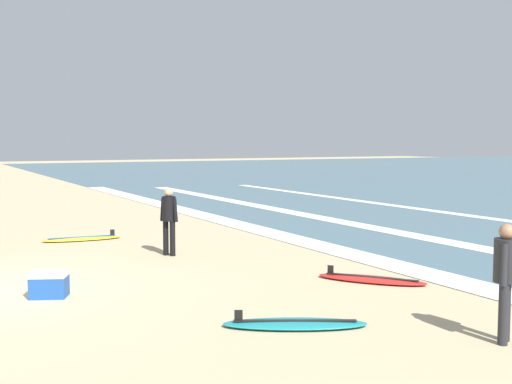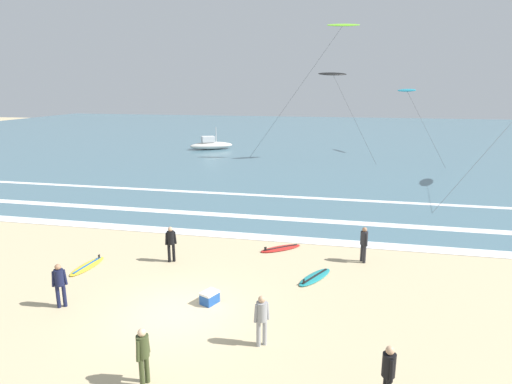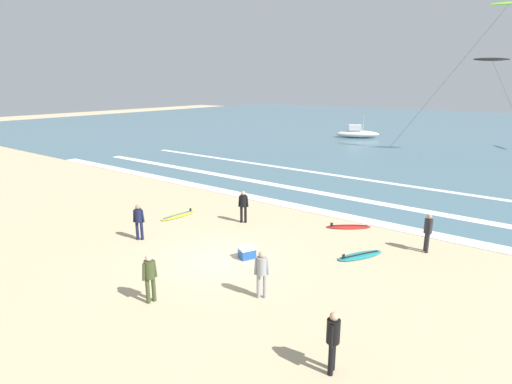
{
  "view_description": "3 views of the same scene",
  "coord_description": "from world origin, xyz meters",
  "px_view_note": "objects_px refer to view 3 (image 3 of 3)",
  "views": [
    {
      "loc": [
        11.96,
        -1.0,
        2.67
      ],
      "look_at": [
        2.36,
        4.12,
        1.8
      ],
      "focal_mm": 43.9,
      "sensor_mm": 36.0,
      "label": 1
    },
    {
      "loc": [
        5.4,
        -12.4,
        7.48
      ],
      "look_at": [
        1.8,
        4.6,
        3.2
      ],
      "focal_mm": 30.24,
      "sensor_mm": 36.0,
      "label": 2
    },
    {
      "loc": [
        10.28,
        -10.84,
        6.7
      ],
      "look_at": [
        -0.34,
        3.07,
        2.01
      ],
      "focal_mm": 28.89,
      "sensor_mm": 36.0,
      "label": 3
    }
  ],
  "objects_px": {
    "kite_lime_high_right": "(509,4)",
    "kite_black_high_left": "(492,60)",
    "offshore_boat": "(357,133)",
    "cooler_box": "(247,253)",
    "surfer_mid_group": "(243,204)",
    "surfer_left_far": "(139,219)",
    "surfboard_near_water": "(178,215)",
    "surfer_left_near": "(333,337)",
    "surfboard_right_spare": "(360,255)",
    "surfer_foreground_main": "(150,274)",
    "surfboard_foreground_flat": "(349,227)",
    "surfer_background_far": "(262,270)",
    "surfer_right_near": "(428,230)"
  },
  "relations": [
    {
      "from": "kite_lime_high_right",
      "to": "kite_black_high_left",
      "type": "bearing_deg",
      "value": 166.65
    },
    {
      "from": "offshore_boat",
      "to": "cooler_box",
      "type": "relative_size",
      "value": 7.22
    },
    {
      "from": "surfer_mid_group",
      "to": "surfer_left_far",
      "type": "bearing_deg",
      "value": -115.53
    },
    {
      "from": "cooler_box",
      "to": "surfer_left_far",
      "type": "bearing_deg",
      "value": -164.99
    },
    {
      "from": "surfboard_near_water",
      "to": "surfer_left_near",
      "type": "bearing_deg",
      "value": -26.42
    },
    {
      "from": "kite_lime_high_right",
      "to": "offshore_boat",
      "type": "distance_m",
      "value": 20.34
    },
    {
      "from": "surfboard_right_spare",
      "to": "offshore_boat",
      "type": "distance_m",
      "value": 37.01
    },
    {
      "from": "surfer_left_near",
      "to": "surfer_foreground_main",
      "type": "relative_size",
      "value": 1.0
    },
    {
      "from": "surfer_foreground_main",
      "to": "surfboard_near_water",
      "type": "bearing_deg",
      "value": 132.18
    },
    {
      "from": "surfer_left_near",
      "to": "surfer_mid_group",
      "type": "xyz_separation_m",
      "value": [
        -8.49,
        7.15,
        0.0
      ]
    },
    {
      "from": "surfboard_foreground_flat",
      "to": "kite_lime_high_right",
      "type": "xyz_separation_m",
      "value": [
        1.85,
        25.79,
        13.04
      ]
    },
    {
      "from": "offshore_boat",
      "to": "kite_lime_high_right",
      "type": "bearing_deg",
      "value": -18.69
    },
    {
      "from": "surfer_left_near",
      "to": "surfer_foreground_main",
      "type": "distance_m",
      "value": 6.03
    },
    {
      "from": "surfer_background_far",
      "to": "kite_black_high_left",
      "type": "xyz_separation_m",
      "value": [
        0.47,
        33.76,
        7.66
      ]
    },
    {
      "from": "cooler_box",
      "to": "surfer_right_near",
      "type": "bearing_deg",
      "value": 42.18
    },
    {
      "from": "offshore_boat",
      "to": "cooler_box",
      "type": "height_order",
      "value": "offshore_boat"
    },
    {
      "from": "surfer_left_far",
      "to": "cooler_box",
      "type": "distance_m",
      "value": 5.18
    },
    {
      "from": "surfboard_right_spare",
      "to": "offshore_boat",
      "type": "xyz_separation_m",
      "value": [
        -15.15,
        33.77,
        0.51
      ]
    },
    {
      "from": "surfer_left_near",
      "to": "surfer_mid_group",
      "type": "bearing_deg",
      "value": 139.89
    },
    {
      "from": "offshore_boat",
      "to": "surfer_left_far",
      "type": "bearing_deg",
      "value": -79.95
    },
    {
      "from": "surfer_left_far",
      "to": "cooler_box",
      "type": "xyz_separation_m",
      "value": [
        4.95,
        1.33,
        -0.74
      ]
    },
    {
      "from": "surfer_background_far",
      "to": "kite_lime_high_right",
      "type": "distance_m",
      "value": 35.73
    },
    {
      "from": "surfer_left_near",
      "to": "surfboard_right_spare",
      "type": "relative_size",
      "value": 0.75
    },
    {
      "from": "surfboard_near_water",
      "to": "surfer_right_near",
      "type": "bearing_deg",
      "value": 14.61
    },
    {
      "from": "surfer_left_near",
      "to": "surfboard_near_water",
      "type": "distance_m",
      "value": 13.18
    },
    {
      "from": "surfer_mid_group",
      "to": "surfboard_near_water",
      "type": "xyz_separation_m",
      "value": [
        -3.28,
        -1.3,
        -0.91
      ]
    },
    {
      "from": "surfboard_right_spare",
      "to": "cooler_box",
      "type": "bearing_deg",
      "value": -141.02
    },
    {
      "from": "surfer_background_far",
      "to": "offshore_boat",
      "type": "xyz_separation_m",
      "value": [
        -13.96,
        38.72,
        -0.4
      ]
    },
    {
      "from": "surfboard_foreground_flat",
      "to": "kite_black_high_left",
      "type": "xyz_separation_m",
      "value": [
        1.1,
        25.96,
        8.57
      ]
    },
    {
      "from": "surfboard_near_water",
      "to": "kite_black_high_left",
      "type": "relative_size",
      "value": 0.24
    },
    {
      "from": "surfer_left_far",
      "to": "surfer_foreground_main",
      "type": "height_order",
      "value": "same"
    },
    {
      "from": "surfer_foreground_main",
      "to": "surfer_mid_group",
      "type": "relative_size",
      "value": 1.0
    },
    {
      "from": "surfer_right_near",
      "to": "surfer_mid_group",
      "type": "distance_m",
      "value": 8.36
    },
    {
      "from": "surfboard_foreground_flat",
      "to": "cooler_box",
      "type": "distance_m",
      "value": 5.91
    },
    {
      "from": "surfer_foreground_main",
      "to": "surfer_background_far",
      "type": "bearing_deg",
      "value": 41.67
    },
    {
      "from": "kite_black_high_left",
      "to": "kite_lime_high_right",
      "type": "distance_m",
      "value": 4.53
    },
    {
      "from": "surfer_left_near",
      "to": "surfer_foreground_main",
      "type": "bearing_deg",
      "value": -175.18
    },
    {
      "from": "kite_black_high_left",
      "to": "surfboard_near_water",
      "type": "bearing_deg",
      "value": -106.56
    },
    {
      "from": "surfer_mid_group",
      "to": "kite_black_high_left",
      "type": "distance_m",
      "value": 29.95
    },
    {
      "from": "surfer_foreground_main",
      "to": "cooler_box",
      "type": "relative_size",
      "value": 2.16
    },
    {
      "from": "surfboard_right_spare",
      "to": "kite_lime_high_right",
      "type": "xyz_separation_m",
      "value": [
        0.02,
        28.63,
        13.04
      ]
    },
    {
      "from": "surfboard_foreground_flat",
      "to": "offshore_boat",
      "type": "bearing_deg",
      "value": 113.32
    },
    {
      "from": "surfer_right_near",
      "to": "surfboard_foreground_flat",
      "type": "height_order",
      "value": "surfer_right_near"
    },
    {
      "from": "surfer_mid_group",
      "to": "surfboard_near_water",
      "type": "relative_size",
      "value": 0.75
    },
    {
      "from": "surfer_foreground_main",
      "to": "offshore_boat",
      "type": "distance_m",
      "value": 42.58
    },
    {
      "from": "surfer_background_far",
      "to": "surfer_mid_group",
      "type": "height_order",
      "value": "same"
    },
    {
      "from": "surfer_right_near",
      "to": "kite_black_high_left",
      "type": "distance_m",
      "value": 27.93
    },
    {
      "from": "surfer_left_near",
      "to": "kite_lime_high_right",
      "type": "relative_size",
      "value": 0.12
    },
    {
      "from": "surfboard_right_spare",
      "to": "kite_black_high_left",
      "type": "xyz_separation_m",
      "value": [
        -0.72,
        28.81,
        8.57
      ]
    },
    {
      "from": "surfer_right_near",
      "to": "surfer_foreground_main",
      "type": "xyz_separation_m",
      "value": [
        -5.72,
        -9.35,
        0.0
      ]
    }
  ]
}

